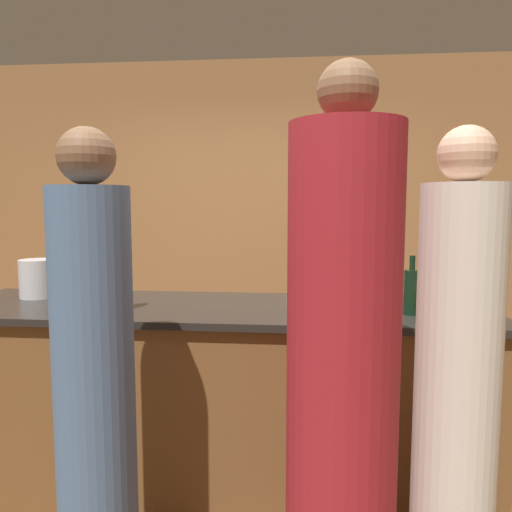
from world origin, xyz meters
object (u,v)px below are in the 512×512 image
at_px(guest_2, 342,383).
at_px(guest_1, 456,393).
at_px(wine_bottle_0, 411,291).
at_px(wine_bottle_1, 123,285).
at_px(ice_bucket, 37,278).
at_px(guest_0, 95,391).
at_px(bartender, 311,290).

bearing_deg(guest_2, guest_1, 18.72).
xyz_separation_m(wine_bottle_0, wine_bottle_1, (-1.41, -0.01, 0.01)).
bearing_deg(ice_bucket, wine_bottle_0, -7.07).
distance_m(guest_2, ice_bucket, 1.91).
distance_m(guest_0, ice_bucket, 1.23).
bearing_deg(bartender, guest_0, 64.00).
relative_size(guest_2, wine_bottle_1, 6.36).
distance_m(bartender, guest_2, 1.69).
height_order(bartender, guest_1, bartender).
bearing_deg(wine_bottle_1, ice_bucket, 156.32).
relative_size(guest_1, wine_bottle_1, 5.75).
relative_size(guest_2, wine_bottle_0, 7.07).
xyz_separation_m(guest_0, guest_1, (1.32, 0.11, -0.00)).
distance_m(guest_0, wine_bottle_0, 1.47).
relative_size(bartender, guest_1, 1.11).
bearing_deg(guest_2, wine_bottle_1, 145.34).
bearing_deg(guest_1, wine_bottle_1, 158.61).
bearing_deg(guest_2, guest_0, 178.09).
bearing_deg(guest_0, guest_1, 4.92).
distance_m(bartender, wine_bottle_0, 1.08).
distance_m(wine_bottle_1, ice_bucket, 0.66).
bearing_deg(bartender, guest_1, 108.16).
bearing_deg(wine_bottle_1, wine_bottle_0, 0.58).
relative_size(guest_1, guest_2, 0.90).
relative_size(guest_0, wine_bottle_1, 5.74).
distance_m(guest_1, guest_2, 0.45).
bearing_deg(guest_1, bartender, 108.16).
relative_size(bartender, guest_2, 1.01).
height_order(guest_0, wine_bottle_1, guest_0).
bearing_deg(guest_1, guest_2, -161.28).
height_order(wine_bottle_0, wine_bottle_1, wine_bottle_1).
relative_size(guest_1, wine_bottle_0, 6.40).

